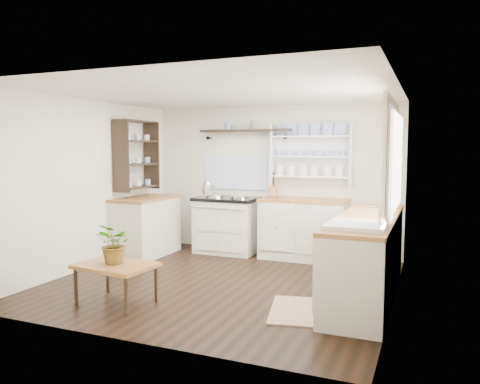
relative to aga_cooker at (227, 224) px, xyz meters
name	(u,v)px	position (x,y,z in m)	size (l,w,h in m)	color
floor	(222,282)	(0.63, -1.57, -0.45)	(4.00, 3.80, 0.01)	black
wall_back	(272,180)	(0.63, 0.33, 0.70)	(4.00, 0.02, 2.30)	silver
wall_right	(396,196)	(2.63, -1.57, 0.70)	(0.02, 3.80, 2.30)	silver
wall_left	(89,184)	(-1.37, -1.57, 0.70)	(0.02, 3.80, 2.30)	silver
ceiling	(222,92)	(0.63, -1.57, 1.85)	(4.00, 3.80, 0.01)	white
window	(393,156)	(2.58, -1.42, 1.12)	(0.08, 1.55, 1.22)	white
aga_cooker	(227,224)	(0.00, 0.00, 0.00)	(0.98, 0.68, 0.91)	silver
back_cabinets	(304,228)	(1.23, 0.03, 0.01)	(1.27, 0.63, 0.90)	beige
right_cabinets	(366,256)	(2.33, -1.47, 0.01)	(0.62, 2.43, 0.90)	beige
belfast_sink	(357,238)	(2.33, -2.22, 0.35)	(0.55, 0.60, 0.45)	white
left_cabinets	(146,226)	(-1.07, -0.67, 0.01)	(0.62, 1.13, 0.90)	beige
plate_rack	(312,154)	(1.28, 0.29, 1.11)	(1.20, 0.22, 0.90)	white
high_shelf	(246,131)	(0.23, 0.21, 1.46)	(1.50, 0.29, 0.16)	black
left_shelving	(137,154)	(-1.21, -0.67, 1.10)	(0.28, 0.80, 1.05)	black
kettle	(208,187)	(-0.28, -0.12, 0.59)	(0.18, 0.18, 0.22)	silver
utensil_crock	(273,191)	(0.72, 0.11, 0.54)	(0.13, 0.13, 0.15)	#9C5839
center_table	(116,268)	(-0.08, -2.71, -0.06)	(0.85, 0.64, 0.43)	brown
potted_plant	(115,244)	(-0.08, -2.71, 0.20)	(0.38, 0.33, 0.43)	#3F7233
floor_rug	(298,311)	(1.77, -2.21, -0.44)	(0.55, 0.85, 0.02)	#896A50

